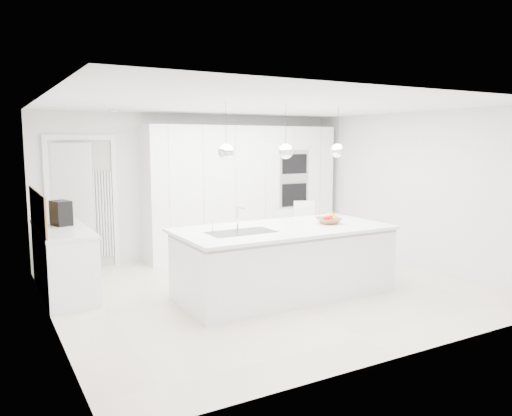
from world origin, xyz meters
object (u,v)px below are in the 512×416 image
fruit_bowl (329,221)px  bar_stool_left (289,242)px  island_base (285,263)px  espresso_machine (61,213)px  bar_stool_right (309,235)px

fruit_bowl → bar_stool_left: size_ratio=0.35×
island_base → espresso_machine: bearing=146.7°
fruit_bowl → bar_stool_left: fruit_bowl is taller
espresso_machine → bar_stool_left: bearing=-28.0°
fruit_bowl → espresso_machine: (-3.24, 1.67, 0.13)m
espresso_machine → bar_stool_right: espresso_machine is taller
fruit_bowl → espresso_machine: size_ratio=1.00×
bar_stool_right → fruit_bowl: bearing=-88.5°
island_base → espresso_machine: size_ratio=8.36×
bar_stool_right → island_base: bearing=-115.2°
island_base → bar_stool_right: size_ratio=2.62×
fruit_bowl → island_base: bearing=179.3°
fruit_bowl → bar_stool_right: bearing=69.2°
island_base → espresso_machine: espresso_machine is taller
island_base → bar_stool_left: size_ratio=2.91×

